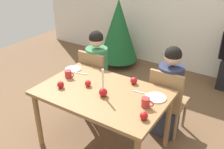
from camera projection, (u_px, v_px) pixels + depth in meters
name	position (u px, v px, depth m)	size (l,w,h in m)	color
ground_plane	(103.00, 144.00, 3.06)	(7.68, 7.68, 0.00)	brown
back_wall	(185.00, 0.00, 4.42)	(6.40, 0.10, 2.60)	silver
dining_table	(102.00, 98.00, 2.76)	(1.40, 0.90, 0.75)	olive
chair_left	(96.00, 77.00, 3.54)	(0.40, 0.40, 0.90)	#99754C
chair_right	(167.00, 99.00, 3.03)	(0.40, 0.40, 0.90)	#99754C
person_left_child	(97.00, 72.00, 3.53)	(0.30, 0.30, 1.17)	#33384C
person_right_child	(169.00, 93.00, 3.03)	(0.30, 0.30, 1.17)	#33384C
christmas_tree	(118.00, 30.00, 4.78)	(0.76, 0.76, 1.39)	brown
candle_centerpiece	(103.00, 91.00, 2.61)	(0.09, 0.09, 0.31)	red
plate_left	(73.00, 69.00, 3.20)	(0.20, 0.20, 0.01)	silver
plate_right	(156.00, 98.00, 2.60)	(0.22, 0.22, 0.01)	white
mug_left	(69.00, 74.00, 2.99)	(0.13, 0.08, 0.09)	#B72D2D
mug_right	(146.00, 103.00, 2.44)	(0.13, 0.08, 0.10)	#B72D2D
fork_left	(81.00, 73.00, 3.09)	(0.18, 0.01, 0.01)	silver
fork_right	(141.00, 93.00, 2.69)	(0.18, 0.01, 0.01)	silver
apple_near_candle	(134.00, 81.00, 2.85)	(0.08, 0.08, 0.08)	#AD1821
apple_by_left_plate	(61.00, 85.00, 2.77)	(0.08, 0.08, 0.08)	#AB1416
apple_by_right_mug	(144.00, 116.00, 2.27)	(0.08, 0.08, 0.08)	red
apple_far_edge	(88.00, 83.00, 2.80)	(0.07, 0.07, 0.07)	red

